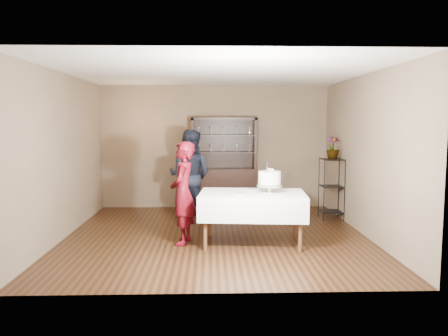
{
  "coord_description": "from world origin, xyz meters",
  "views": [
    {
      "loc": [
        -0.09,
        -7.19,
        1.91
      ],
      "look_at": [
        0.14,
        0.1,
        1.13
      ],
      "focal_mm": 35.0,
      "sensor_mm": 36.0,
      "label": 1
    }
  ],
  "objects_px": {
    "cake": "(270,179)",
    "potted_plant": "(333,148)",
    "china_hutch": "(224,179)",
    "man": "(190,176)",
    "plant_etagere": "(331,186)",
    "woman": "(183,193)",
    "cake_table": "(252,205)"
  },
  "relations": [
    {
      "from": "cake",
      "to": "potted_plant",
      "type": "distance_m",
      "value": 2.33
    },
    {
      "from": "potted_plant",
      "to": "china_hutch",
      "type": "bearing_deg",
      "value": 153.22
    },
    {
      "from": "china_hutch",
      "to": "cake",
      "type": "bearing_deg",
      "value": -77.68
    },
    {
      "from": "man",
      "to": "cake",
      "type": "distance_m",
      "value": 2.11
    },
    {
      "from": "man",
      "to": "cake",
      "type": "relative_size",
      "value": 3.33
    },
    {
      "from": "plant_etagere",
      "to": "china_hutch",
      "type": "bearing_deg",
      "value": 153.17
    },
    {
      "from": "china_hutch",
      "to": "woman",
      "type": "distance_m",
      "value": 2.82
    },
    {
      "from": "potted_plant",
      "to": "plant_etagere",
      "type": "bearing_deg",
      "value": -177.55
    },
    {
      "from": "cake",
      "to": "potted_plant",
      "type": "relative_size",
      "value": 1.21
    },
    {
      "from": "cake_table",
      "to": "man",
      "type": "bearing_deg",
      "value": 122.88
    },
    {
      "from": "plant_etagere",
      "to": "potted_plant",
      "type": "bearing_deg",
      "value": 2.45
    },
    {
      "from": "woman",
      "to": "china_hutch",
      "type": "bearing_deg",
      "value": 172.96
    },
    {
      "from": "man",
      "to": "cake",
      "type": "height_order",
      "value": "man"
    },
    {
      "from": "woman",
      "to": "potted_plant",
      "type": "relative_size",
      "value": 3.69
    },
    {
      "from": "china_hutch",
      "to": "potted_plant",
      "type": "relative_size",
      "value": 4.59
    },
    {
      "from": "man",
      "to": "woman",
      "type": "bearing_deg",
      "value": 105.45
    },
    {
      "from": "cake_table",
      "to": "cake",
      "type": "height_order",
      "value": "cake"
    },
    {
      "from": "plant_etagere",
      "to": "woman",
      "type": "bearing_deg",
      "value": -149.22
    },
    {
      "from": "potted_plant",
      "to": "cake",
      "type": "bearing_deg",
      "value": -129.71
    },
    {
      "from": "china_hutch",
      "to": "man",
      "type": "bearing_deg",
      "value": -120.58
    },
    {
      "from": "china_hutch",
      "to": "man",
      "type": "relative_size",
      "value": 1.14
    },
    {
      "from": "woman",
      "to": "potted_plant",
      "type": "bearing_deg",
      "value": 128.58
    },
    {
      "from": "cake_table",
      "to": "potted_plant",
      "type": "height_order",
      "value": "potted_plant"
    },
    {
      "from": "china_hutch",
      "to": "woman",
      "type": "xyz_separation_m",
      "value": [
        -0.72,
        -2.72,
        0.14
      ]
    },
    {
      "from": "cake",
      "to": "woman",
      "type": "bearing_deg",
      "value": 175.79
    },
    {
      "from": "cake_table",
      "to": "woman",
      "type": "height_order",
      "value": "woman"
    },
    {
      "from": "china_hutch",
      "to": "cake",
      "type": "height_order",
      "value": "china_hutch"
    },
    {
      "from": "china_hutch",
      "to": "cake",
      "type": "relative_size",
      "value": 3.79
    },
    {
      "from": "woman",
      "to": "plant_etagere",
      "type": "bearing_deg",
      "value": 128.62
    },
    {
      "from": "plant_etagere",
      "to": "man",
      "type": "distance_m",
      "value": 2.78
    },
    {
      "from": "potted_plant",
      "to": "man",
      "type": "bearing_deg",
      "value": -177.64
    },
    {
      "from": "plant_etagere",
      "to": "man",
      "type": "height_order",
      "value": "man"
    }
  ]
}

